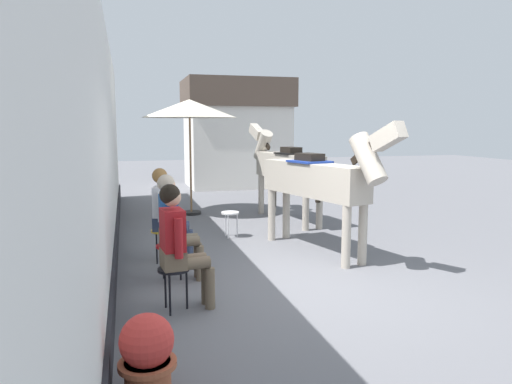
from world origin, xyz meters
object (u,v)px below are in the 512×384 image
at_px(saddled_horse_near, 318,180).
at_px(saddled_horse_far, 285,166).
at_px(flower_planter_near, 147,354).
at_px(spare_stool_white, 230,215).
at_px(seated_visitor_near, 179,241).
at_px(seated_visitor_far, 166,210).
at_px(seated_visitor_middle, 174,222).
at_px(cafe_parasol, 190,109).

xyz_separation_m(saddled_horse_near, saddled_horse_far, (0.38, 2.69, 0.00)).
distance_m(flower_planter_near, spare_stool_white, 5.14).
relative_size(seated_visitor_near, flower_planter_near, 2.17).
relative_size(seated_visitor_far, saddled_horse_far, 0.47).
height_order(saddled_horse_far, flower_planter_near, saddled_horse_far).
height_order(seated_visitor_middle, seated_visitor_far, same).
height_order(seated_visitor_middle, flower_planter_near, seated_visitor_middle).
distance_m(saddled_horse_far, flower_planter_near, 6.93).
bearing_deg(saddled_horse_far, seated_visitor_far, -136.75).
distance_m(seated_visitor_near, spare_stool_white, 3.48).
relative_size(cafe_parasol, spare_stool_white, 5.61).
distance_m(saddled_horse_near, saddled_horse_far, 2.71).
bearing_deg(saddled_horse_near, seated_visitor_near, -142.71).
distance_m(seated_visitor_middle, spare_stool_white, 2.55).
bearing_deg(seated_visitor_far, flower_planter_near, -97.22).
xyz_separation_m(saddled_horse_far, cafe_parasol, (-1.85, 1.19, 1.20)).
distance_m(seated_visitor_far, flower_planter_near, 3.62).
distance_m(seated_visitor_near, seated_visitor_middle, 1.02).
bearing_deg(seated_visitor_middle, seated_visitor_far, 90.85).
distance_m(seated_visitor_near, saddled_horse_far, 5.27).
xyz_separation_m(saddled_horse_near, cafe_parasol, (-1.46, 3.88, 1.20)).
xyz_separation_m(saddled_horse_near, spare_stool_white, (-1.09, 1.43, -0.76)).
relative_size(seated_visitor_far, flower_planter_near, 2.17).
xyz_separation_m(cafe_parasol, spare_stool_white, (0.37, -2.45, -1.96)).
height_order(seated_visitor_far, spare_stool_white, seated_visitor_far).
xyz_separation_m(seated_visitor_near, cafe_parasol, (0.89, 5.67, 1.59)).
distance_m(seated_visitor_near, saddled_horse_near, 2.99).
relative_size(seated_visitor_near, spare_stool_white, 3.02).
xyz_separation_m(seated_visitor_near, spare_stool_white, (1.26, 3.22, -0.38)).
height_order(seated_visitor_near, saddled_horse_far, saddled_horse_far).
bearing_deg(saddled_horse_far, seated_visitor_near, -121.45).
bearing_deg(seated_visitor_far, seated_visitor_near, -90.96).
bearing_deg(spare_stool_white, saddled_horse_near, -52.59).
distance_m(flower_planter_near, cafe_parasol, 7.69).
height_order(seated_visitor_near, spare_stool_white, seated_visitor_near).
bearing_deg(seated_visitor_middle, saddled_horse_near, 18.59).
bearing_deg(flower_planter_near, seated_visitor_near, 75.58).
relative_size(seated_visitor_far, cafe_parasol, 0.54).
xyz_separation_m(seated_visitor_near, saddled_horse_far, (2.74, 4.48, 0.38)).
xyz_separation_m(seated_visitor_middle, saddled_horse_near, (2.31, 0.78, 0.38)).
bearing_deg(seated_visitor_near, seated_visitor_far, 89.04).
xyz_separation_m(seated_visitor_near, flower_planter_near, (-0.42, -1.63, -0.44)).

